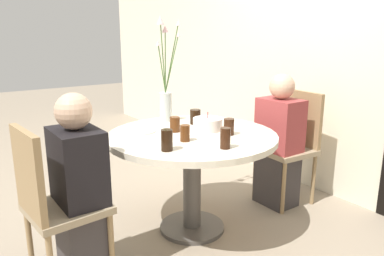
{
  "coord_description": "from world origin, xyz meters",
  "views": [
    {
      "loc": [
        2.02,
        -1.44,
        1.39
      ],
      "look_at": [
        0.0,
        0.0,
        0.76
      ],
      "focal_mm": 35.0,
      "sensor_mm": 36.0,
      "label": 1
    }
  ],
  "objects_px": {
    "drink_glass_1": "(175,124)",
    "person_guest": "(80,194)",
    "side_plate": "(141,131)",
    "drink_glass_2": "(167,140)",
    "person_boy": "(279,145)",
    "chair_left_flank": "(293,140)",
    "drink_glass_3": "(195,117)",
    "drink_glass_4": "(185,133)",
    "chair_far_back": "(52,199)",
    "drink_glass_0": "(225,138)",
    "drink_glass_5": "(229,127)",
    "flower_vase": "(166,90)",
    "birthday_cake": "(208,124)"
  },
  "relations": [
    {
      "from": "drink_glass_1",
      "to": "person_guest",
      "type": "bearing_deg",
      "value": -76.61
    },
    {
      "from": "side_plate",
      "to": "drink_glass_2",
      "type": "bearing_deg",
      "value": -9.19
    },
    {
      "from": "person_boy",
      "to": "person_guest",
      "type": "bearing_deg",
      "value": -89.73
    },
    {
      "from": "side_plate",
      "to": "person_boy",
      "type": "bearing_deg",
      "value": 74.4
    },
    {
      "from": "chair_left_flank",
      "to": "drink_glass_2",
      "type": "bearing_deg",
      "value": -79.2
    },
    {
      "from": "drink_glass_3",
      "to": "drink_glass_4",
      "type": "bearing_deg",
      "value": -43.88
    },
    {
      "from": "chair_far_back",
      "to": "drink_glass_0",
      "type": "bearing_deg",
      "value": -112.86
    },
    {
      "from": "side_plate",
      "to": "drink_glass_5",
      "type": "xyz_separation_m",
      "value": [
        0.41,
        0.45,
        0.05
      ]
    },
    {
      "from": "drink_glass_2",
      "to": "person_guest",
      "type": "bearing_deg",
      "value": -108.36
    },
    {
      "from": "drink_glass_2",
      "to": "drink_glass_3",
      "type": "relative_size",
      "value": 1.15
    },
    {
      "from": "chair_far_back",
      "to": "person_guest",
      "type": "distance_m",
      "value": 0.16
    },
    {
      "from": "flower_vase",
      "to": "person_guest",
      "type": "bearing_deg",
      "value": -60.57
    },
    {
      "from": "chair_left_flank",
      "to": "drink_glass_1",
      "type": "bearing_deg",
      "value": -95.87
    },
    {
      "from": "drink_glass_4",
      "to": "drink_glass_3",
      "type": "bearing_deg",
      "value": 136.12
    },
    {
      "from": "drink_glass_4",
      "to": "side_plate",
      "type": "bearing_deg",
      "value": -161.56
    },
    {
      "from": "chair_left_flank",
      "to": "drink_glass_2",
      "type": "height_order",
      "value": "chair_left_flank"
    },
    {
      "from": "birthday_cake",
      "to": "person_guest",
      "type": "bearing_deg",
      "value": -85.19
    },
    {
      "from": "drink_glass_4",
      "to": "drink_glass_0",
      "type": "bearing_deg",
      "value": 21.86
    },
    {
      "from": "birthday_cake",
      "to": "person_boy",
      "type": "distance_m",
      "value": 0.73
    },
    {
      "from": "drink_glass_0",
      "to": "person_boy",
      "type": "bearing_deg",
      "value": 111.18
    },
    {
      "from": "drink_glass_0",
      "to": "drink_glass_5",
      "type": "bearing_deg",
      "value": 135.17
    },
    {
      "from": "birthday_cake",
      "to": "drink_glass_5",
      "type": "relative_size",
      "value": 1.88
    },
    {
      "from": "flower_vase",
      "to": "drink_glass_2",
      "type": "bearing_deg",
      "value": -31.35
    },
    {
      "from": "chair_far_back",
      "to": "drink_glass_5",
      "type": "bearing_deg",
      "value": -98.96
    },
    {
      "from": "chair_left_flank",
      "to": "flower_vase",
      "type": "bearing_deg",
      "value": -114.4
    },
    {
      "from": "side_plate",
      "to": "drink_glass_3",
      "type": "relative_size",
      "value": 1.84
    },
    {
      "from": "chair_far_back",
      "to": "chair_left_flank",
      "type": "bearing_deg",
      "value": -94.34
    },
    {
      "from": "birthday_cake",
      "to": "drink_glass_5",
      "type": "xyz_separation_m",
      "value": [
        0.18,
        0.04,
        0.01
      ]
    },
    {
      "from": "flower_vase",
      "to": "person_boy",
      "type": "distance_m",
      "value": 1.02
    },
    {
      "from": "birthday_cake",
      "to": "side_plate",
      "type": "height_order",
      "value": "birthday_cake"
    },
    {
      "from": "drink_glass_0",
      "to": "drink_glass_4",
      "type": "distance_m",
      "value": 0.29
    },
    {
      "from": "flower_vase",
      "to": "drink_glass_0",
      "type": "bearing_deg",
      "value": -6.49
    },
    {
      "from": "drink_glass_3",
      "to": "drink_glass_4",
      "type": "distance_m",
      "value": 0.48
    },
    {
      "from": "flower_vase",
      "to": "drink_glass_4",
      "type": "distance_m",
      "value": 0.62
    },
    {
      "from": "drink_glass_1",
      "to": "drink_glass_3",
      "type": "bearing_deg",
      "value": 112.73
    },
    {
      "from": "drink_glass_4",
      "to": "person_boy",
      "type": "height_order",
      "value": "person_boy"
    },
    {
      "from": "person_boy",
      "to": "chair_left_flank",
      "type": "bearing_deg",
      "value": 85.93
    },
    {
      "from": "birthday_cake",
      "to": "flower_vase",
      "type": "xyz_separation_m",
      "value": [
        -0.42,
        -0.09,
        0.2
      ]
    },
    {
      "from": "drink_glass_0",
      "to": "drink_glass_3",
      "type": "relative_size",
      "value": 1.15
    },
    {
      "from": "flower_vase",
      "to": "drink_glass_5",
      "type": "distance_m",
      "value": 0.64
    },
    {
      "from": "drink_glass_0",
      "to": "drink_glass_2",
      "type": "bearing_deg",
      "value": -118.3
    },
    {
      "from": "drink_glass_2",
      "to": "drink_glass_5",
      "type": "distance_m",
      "value": 0.53
    },
    {
      "from": "flower_vase",
      "to": "side_plate",
      "type": "distance_m",
      "value": 0.44
    },
    {
      "from": "birthday_cake",
      "to": "drink_glass_4",
      "type": "distance_m",
      "value": 0.32
    },
    {
      "from": "drink_glass_4",
      "to": "person_boy",
      "type": "bearing_deg",
      "value": 93.82
    },
    {
      "from": "drink_glass_0",
      "to": "drink_glass_1",
      "type": "xyz_separation_m",
      "value": [
        -0.51,
        -0.03,
        -0.01
      ]
    },
    {
      "from": "chair_left_flank",
      "to": "drink_glass_5",
      "type": "xyz_separation_m",
      "value": [
        0.1,
        -0.8,
        0.25
      ]
    },
    {
      "from": "drink_glass_4",
      "to": "drink_glass_5",
      "type": "relative_size",
      "value": 0.94
    },
    {
      "from": "drink_glass_3",
      "to": "person_boy",
      "type": "relative_size",
      "value": 0.1
    },
    {
      "from": "person_boy",
      "to": "drink_glass_3",
      "type": "bearing_deg",
      "value": -113.62
    }
  ]
}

